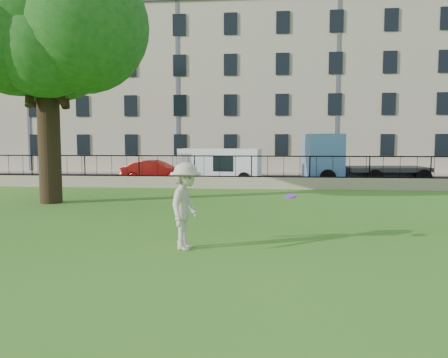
# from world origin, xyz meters

# --- Properties ---
(ground) EXTENTS (120.00, 120.00, 0.00)m
(ground) POSITION_xyz_m (0.00, 0.00, 0.00)
(ground) COLOR #34711B
(ground) RESTS_ON ground
(retaining_wall) EXTENTS (50.00, 0.40, 0.60)m
(retaining_wall) POSITION_xyz_m (0.00, 12.00, 0.30)
(retaining_wall) COLOR tan
(retaining_wall) RESTS_ON ground
(iron_railing) EXTENTS (50.00, 0.05, 1.13)m
(iron_railing) POSITION_xyz_m (0.00, 12.00, 1.15)
(iron_railing) COLOR black
(iron_railing) RESTS_ON retaining_wall
(street) EXTENTS (60.00, 9.00, 0.01)m
(street) POSITION_xyz_m (0.00, 16.70, 0.01)
(street) COLOR black
(street) RESTS_ON ground
(sidewalk) EXTENTS (60.00, 1.40, 0.12)m
(sidewalk) POSITION_xyz_m (0.00, 21.90, 0.06)
(sidewalk) COLOR tan
(sidewalk) RESTS_ON ground
(building_row) EXTENTS (56.40, 10.40, 13.80)m
(building_row) POSITION_xyz_m (0.00, 27.57, 6.92)
(building_row) COLOR #BBAB95
(building_row) RESTS_ON ground
(tree) EXTENTS (8.53, 6.75, 10.84)m
(tree) POSITION_xyz_m (-8.00, 6.04, 7.29)
(tree) COLOR black
(tree) RESTS_ON ground
(man) EXTENTS (0.92, 1.39, 2.01)m
(man) POSITION_xyz_m (-1.11, -0.95, 1.00)
(man) COLOR beige
(man) RESTS_ON ground
(frisbee) EXTENTS (0.28, 0.28, 0.12)m
(frisbee) POSITION_xyz_m (1.30, -0.44, 1.19)
(frisbee) COLOR purple
(red_sedan) EXTENTS (4.10, 1.60, 1.33)m
(red_sedan) POSITION_xyz_m (-5.76, 14.71, 0.66)
(red_sedan) COLOR #A11513
(red_sedan) RESTS_ON street
(white_van) EXTENTS (5.00, 2.47, 2.02)m
(white_van) POSITION_xyz_m (-2.00, 15.40, 1.01)
(white_van) COLOR white
(white_van) RESTS_ON street
(blue_truck) EXTENTS (7.12, 3.18, 2.89)m
(blue_truck) POSITION_xyz_m (6.50, 15.40, 1.45)
(blue_truck) COLOR #507EBC
(blue_truck) RESTS_ON street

